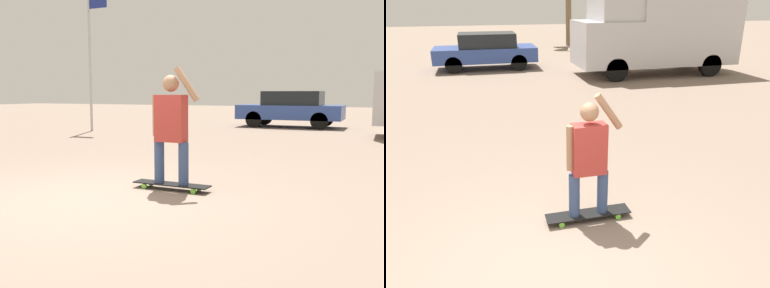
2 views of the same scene
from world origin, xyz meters
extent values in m
plane|color=gray|center=(0.00, 0.00, 0.00)|extent=(80.00, 80.00, 0.00)
cube|color=black|center=(0.63, 0.94, 0.08)|extent=(1.12, 0.24, 0.02)
cylinder|color=#66C633|center=(0.25, 0.84, 0.04)|extent=(0.07, 0.03, 0.07)
cylinder|color=#66C633|center=(0.25, 1.04, 0.04)|extent=(0.07, 0.03, 0.07)
cylinder|color=#66C633|center=(1.01, 0.84, 0.04)|extent=(0.07, 0.03, 0.07)
cylinder|color=#66C633|center=(1.01, 1.04, 0.04)|extent=(0.07, 0.03, 0.07)
cylinder|color=#384C7A|center=(0.44, 0.94, 0.38)|extent=(0.14, 0.14, 0.59)
cylinder|color=#384C7A|center=(0.82, 0.94, 0.38)|extent=(0.14, 0.14, 0.59)
cube|color=#B23833|center=(0.63, 0.94, 1.00)|extent=(0.42, 0.22, 0.64)
sphere|color=#A37556|center=(0.63, 0.94, 1.47)|extent=(0.23, 0.23, 0.23)
cylinder|color=#A37556|center=(0.39, 0.94, 1.03)|extent=(0.09, 0.09, 0.57)
cylinder|color=#A37556|center=(0.87, 0.94, 1.46)|extent=(0.37, 0.09, 0.47)
cylinder|color=black|center=(4.04, 9.13, 0.41)|extent=(0.81, 0.28, 0.81)
cylinder|color=black|center=(4.04, 11.13, 0.41)|extent=(0.81, 0.28, 0.81)
cylinder|color=black|center=(7.73, 9.13, 0.41)|extent=(0.81, 0.28, 0.81)
cylinder|color=black|center=(7.73, 11.13, 0.41)|extent=(0.81, 0.28, 0.81)
cube|color=#BCBCC1|center=(3.95, 10.13, 1.19)|extent=(2.08, 2.28, 1.57)
cube|color=black|center=(3.53, 10.13, 1.51)|extent=(0.04, 1.94, 0.78)
cube|color=#BCBCC1|center=(6.93, 10.13, 1.72)|extent=(3.87, 2.28, 2.63)
cube|color=#BCBCC1|center=(4.26, 10.13, 2.51)|extent=(1.46, 2.10, 1.06)
cylinder|color=black|center=(-1.50, 12.11, 0.32)|extent=(0.64, 0.22, 0.64)
cylinder|color=black|center=(-1.50, 13.69, 0.32)|extent=(0.64, 0.22, 0.64)
cylinder|color=black|center=(1.01, 12.11, 0.32)|extent=(0.64, 0.22, 0.64)
cylinder|color=black|center=(1.01, 13.69, 0.32)|extent=(0.64, 0.22, 0.64)
cube|color=#2D4793|center=(-0.24, 12.90, 0.60)|extent=(4.04, 1.80, 0.56)
cube|color=black|center=(-0.14, 12.90, 1.15)|extent=(2.22, 1.59, 0.55)
cylinder|color=brown|center=(4.95, 19.93, 2.41)|extent=(0.34, 0.34, 4.82)
camera|label=1|loc=(3.34, -4.25, 1.34)|focal=40.00mm
camera|label=2|loc=(-0.59, -3.14, 2.73)|focal=35.00mm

